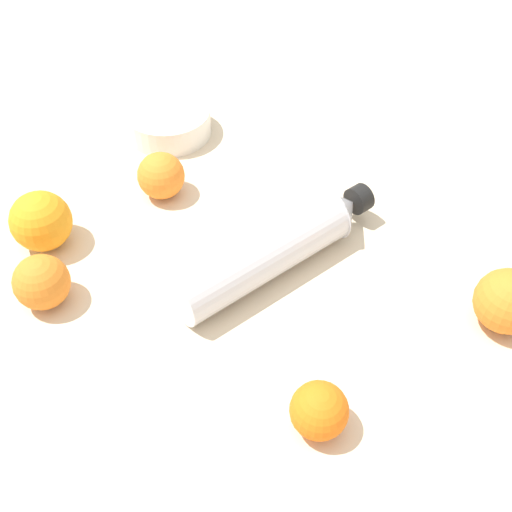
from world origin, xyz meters
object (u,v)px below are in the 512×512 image
orange_1 (158,176)px  orange_3 (37,282)px  ceramic_bowl (166,122)px  orange_0 (314,411)px  orange_2 (503,301)px  orange_4 (37,221)px  water_bottle (270,248)px

orange_1 → orange_3: same height
ceramic_bowl → orange_3: bearing=70.1°
orange_0 → orange_2: bearing=-150.6°
orange_4 → orange_0: bearing=140.4°
water_bottle → ceramic_bowl: 0.34m
water_bottle → orange_3: size_ratio=4.07×
orange_4 → ceramic_bowl: orange_4 is taller
water_bottle → orange_4: bearing=133.4°
orange_0 → orange_1: 0.42m
orange_1 → orange_2: orange_2 is taller
ceramic_bowl → orange_0: bearing=109.9°
orange_2 → ceramic_bowl: (0.42, -0.40, -0.02)m
orange_2 → ceramic_bowl: orange_2 is taller
orange_4 → orange_2: bearing=165.3°
orange_3 → ceramic_bowl: bearing=-109.9°
water_bottle → orange_3: water_bottle is taller
water_bottle → orange_0: water_bottle is taller
water_bottle → orange_3: 0.29m
orange_4 → water_bottle: bearing=170.2°
water_bottle → orange_0: (-0.04, 0.23, -0.00)m
water_bottle → ceramic_bowl: bearing=80.5°
water_bottle → orange_0: size_ratio=4.54×
water_bottle → orange_1: bearing=99.2°
orange_0 → orange_2: (-0.23, -0.13, 0.01)m
orange_3 → orange_4: 0.10m
orange_1 → orange_4: (0.15, 0.10, 0.01)m
water_bottle → ceramic_bowl: (0.16, -0.30, -0.01)m
orange_4 → ceramic_bowl: bearing=-120.7°
orange_3 → orange_4: orange_4 is taller
water_bottle → orange_2: bearing=-56.8°
orange_2 → orange_4: 0.59m
orange_0 → ceramic_bowl: 0.56m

